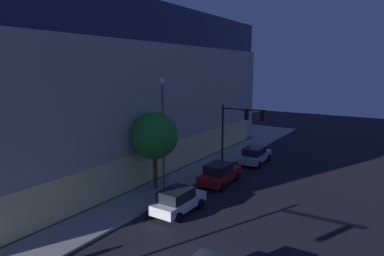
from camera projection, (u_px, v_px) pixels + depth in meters
name	position (u px, v px, depth m)	size (l,w,h in m)	color
modern_building	(89.00, 88.00, 33.67)	(36.17, 21.36, 14.42)	#4C4C51
traffic_light_far_corner	(240.00, 122.00, 30.91)	(0.55, 4.37, 5.59)	black
street_lamp_sidewalk	(163.00, 122.00, 23.93)	(0.44, 0.44, 8.30)	#525252
sidewalk_tree	(155.00, 136.00, 24.58)	(3.51, 3.51, 5.85)	#49461E
car_white	(178.00, 200.00, 21.20)	(4.05, 2.01, 1.62)	silver
car_red	(220.00, 173.00, 26.59)	(4.62, 2.14, 1.69)	maroon
car_silver	(255.00, 155.00, 32.24)	(4.62, 2.18, 1.65)	#B7BABF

